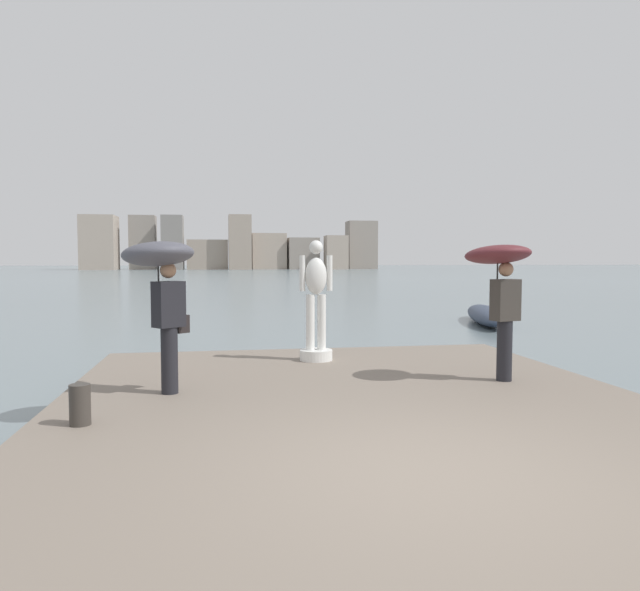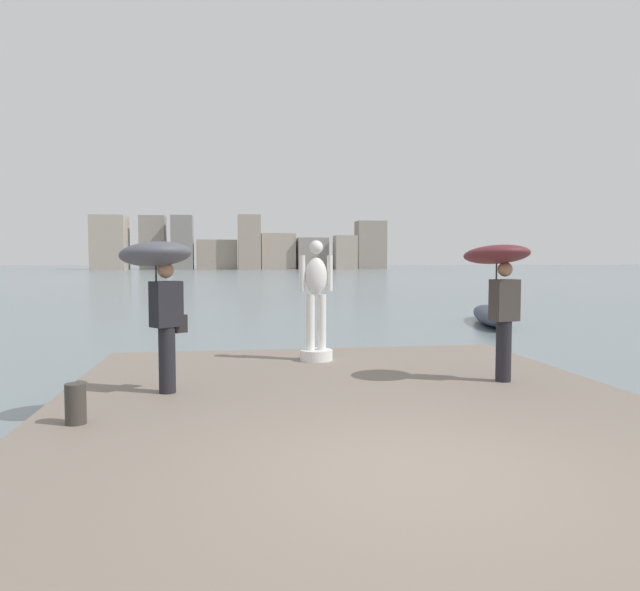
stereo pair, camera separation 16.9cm
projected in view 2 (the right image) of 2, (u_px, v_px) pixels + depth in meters
ground_plane at (252, 289)px, 44.42m from camera, size 400.00×400.00×0.00m
pier at (363, 429)px, 6.85m from camera, size 7.50×9.90×0.40m
statue_white_figure at (316, 309)px, 10.31m from camera, size 0.58×0.57×2.10m
onlooker_left at (159, 275)px, 7.68m from camera, size 1.31×1.31×2.04m
onlooker_right at (499, 275)px, 8.46m from camera, size 1.13×1.15×2.02m
mooring_bollard at (76, 404)px, 6.32m from camera, size 0.22×0.22×0.44m
boat_near at (491, 315)px, 19.85m from camera, size 2.44×5.23×0.60m
distant_skyline at (236, 247)px, 135.74m from camera, size 66.97×11.59×12.27m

